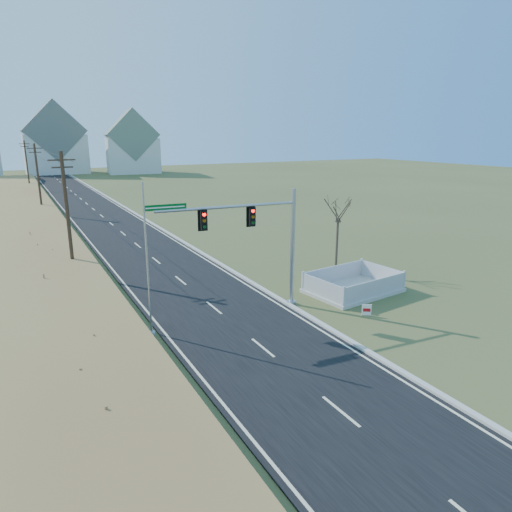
{
  "coord_description": "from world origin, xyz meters",
  "views": [
    {
      "loc": [
        -9.96,
        -19.72,
        10.15
      ],
      "look_at": [
        2.0,
        2.4,
        3.4
      ],
      "focal_mm": 32.0,
      "sensor_mm": 36.0,
      "label": 1
    }
  ],
  "objects_px": {
    "open_sign": "(367,310)",
    "flagpole": "(148,277)",
    "traffic_signal_mast": "(264,238)",
    "fence_enclosure": "(353,288)",
    "bare_tree": "(339,208)"
  },
  "relations": [
    {
      "from": "open_sign",
      "to": "flagpole",
      "type": "height_order",
      "value": "flagpole"
    },
    {
      "from": "traffic_signal_mast",
      "to": "flagpole",
      "type": "xyz_separation_m",
      "value": [
        -6.94,
        -0.35,
        -1.21
      ]
    },
    {
      "from": "fence_enclosure",
      "to": "flagpole",
      "type": "xyz_separation_m",
      "value": [
        -13.62,
        -0.17,
        2.89
      ]
    },
    {
      "from": "traffic_signal_mast",
      "to": "fence_enclosure",
      "type": "distance_m",
      "value": 7.84
    },
    {
      "from": "traffic_signal_mast",
      "to": "bare_tree",
      "type": "relative_size",
      "value": 1.49
    },
    {
      "from": "traffic_signal_mast",
      "to": "fence_enclosure",
      "type": "height_order",
      "value": "traffic_signal_mast"
    },
    {
      "from": "fence_enclosure",
      "to": "flagpole",
      "type": "height_order",
      "value": "flagpole"
    },
    {
      "from": "open_sign",
      "to": "bare_tree",
      "type": "distance_m",
      "value": 9.95
    },
    {
      "from": "traffic_signal_mast",
      "to": "open_sign",
      "type": "bearing_deg",
      "value": -34.75
    },
    {
      "from": "bare_tree",
      "to": "open_sign",
      "type": "bearing_deg",
      "value": -116.64
    },
    {
      "from": "flagpole",
      "to": "traffic_signal_mast",
      "type": "bearing_deg",
      "value": 2.87
    },
    {
      "from": "fence_enclosure",
      "to": "flagpole",
      "type": "distance_m",
      "value": 13.92
    },
    {
      "from": "traffic_signal_mast",
      "to": "bare_tree",
      "type": "height_order",
      "value": "traffic_signal_mast"
    },
    {
      "from": "traffic_signal_mast",
      "to": "fence_enclosure",
      "type": "bearing_deg",
      "value": 2.56
    },
    {
      "from": "fence_enclosure",
      "to": "bare_tree",
      "type": "relative_size",
      "value": 1.05
    }
  ]
}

